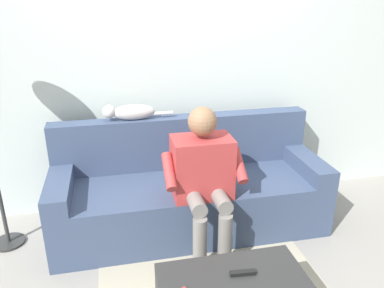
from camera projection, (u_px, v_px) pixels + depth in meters
ground_plane at (211, 281)px, 2.63m from camera, size 8.00×8.00×0.00m
back_wall at (177, 69)px, 3.27m from camera, size 4.62×0.06×2.48m
couch at (189, 192)px, 3.18m from camera, size 2.19×0.77×0.89m
person_solo_seated at (204, 173)px, 2.75m from camera, size 0.59×0.52×1.12m
cat_on_backrest at (129, 112)px, 3.08m from camera, size 0.57×0.12×0.14m
remote_black at (243, 273)px, 2.09m from camera, size 0.15×0.04×0.02m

